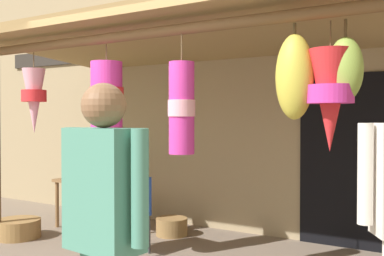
{
  "coord_description": "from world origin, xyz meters",
  "views": [
    {
      "loc": [
        2.78,
        -3.32,
        1.49
      ],
      "look_at": [
        0.15,
        0.87,
        1.38
      ],
      "focal_mm": 43.28,
      "sensor_mm": 36.0,
      "label": 1
    }
  ],
  "objects_px": {
    "display_table": "(102,184)",
    "folding_chair": "(131,207)",
    "flower_heap_on_table": "(106,175)",
    "wicker_basket_by_table": "(172,227)",
    "wicker_basket_spare": "(18,229)",
    "customer_foreground": "(104,218)"
  },
  "relations": [
    {
      "from": "wicker_basket_by_table",
      "to": "folding_chair",
      "type": "bearing_deg",
      "value": -87.04
    },
    {
      "from": "flower_heap_on_table",
      "to": "folding_chair",
      "type": "xyz_separation_m",
      "value": [
        1.07,
        -0.76,
        -0.21
      ]
    },
    {
      "from": "flower_heap_on_table",
      "to": "display_table",
      "type": "bearing_deg",
      "value": -121.26
    },
    {
      "from": "display_table",
      "to": "folding_chair",
      "type": "xyz_separation_m",
      "value": [
        1.11,
        -0.71,
        -0.08
      ]
    },
    {
      "from": "wicker_basket_by_table",
      "to": "wicker_basket_spare",
      "type": "bearing_deg",
      "value": -144.3
    },
    {
      "from": "display_table",
      "to": "flower_heap_on_table",
      "type": "relative_size",
      "value": 1.44
    },
    {
      "from": "folding_chair",
      "to": "wicker_basket_by_table",
      "type": "xyz_separation_m",
      "value": [
        -0.04,
        0.85,
        -0.39
      ]
    },
    {
      "from": "display_table",
      "to": "flower_heap_on_table",
      "type": "height_order",
      "value": "flower_heap_on_table"
    },
    {
      "from": "wicker_basket_spare",
      "to": "customer_foreground",
      "type": "height_order",
      "value": "customer_foreground"
    },
    {
      "from": "customer_foreground",
      "to": "folding_chair",
      "type": "bearing_deg",
      "value": 126.88
    },
    {
      "from": "flower_heap_on_table",
      "to": "wicker_basket_by_table",
      "type": "relative_size",
      "value": 1.96
    },
    {
      "from": "display_table",
      "to": "customer_foreground",
      "type": "height_order",
      "value": "customer_foreground"
    },
    {
      "from": "wicker_basket_by_table",
      "to": "wicker_basket_spare",
      "type": "height_order",
      "value": "wicker_basket_spare"
    },
    {
      "from": "display_table",
      "to": "customer_foreground",
      "type": "relative_size",
      "value": 0.68
    },
    {
      "from": "folding_chair",
      "to": "wicker_basket_by_table",
      "type": "relative_size",
      "value": 2.11
    },
    {
      "from": "display_table",
      "to": "wicker_basket_spare",
      "type": "distance_m",
      "value": 1.19
    },
    {
      "from": "display_table",
      "to": "flower_heap_on_table",
      "type": "xyz_separation_m",
      "value": [
        0.03,
        0.05,
        0.13
      ]
    },
    {
      "from": "wicker_basket_by_table",
      "to": "customer_foreground",
      "type": "relative_size",
      "value": 0.24
    },
    {
      "from": "folding_chair",
      "to": "customer_foreground",
      "type": "distance_m",
      "value": 2.82
    },
    {
      "from": "folding_chair",
      "to": "wicker_basket_by_table",
      "type": "distance_m",
      "value": 0.94
    },
    {
      "from": "wicker_basket_by_table",
      "to": "customer_foreground",
      "type": "height_order",
      "value": "customer_foreground"
    },
    {
      "from": "flower_heap_on_table",
      "to": "wicker_basket_by_table",
      "type": "xyz_separation_m",
      "value": [
        1.03,
        0.09,
        -0.6
      ]
    }
  ]
}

